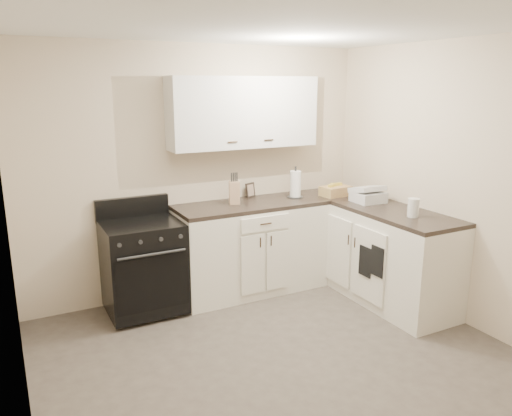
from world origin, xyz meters
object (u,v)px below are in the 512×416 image
stove (143,266)px  wicker_basket (336,191)px  paper_towel (295,184)px  countertop_grill (368,197)px  knife_block (234,193)px

stove → wicker_basket: wicker_basket is taller
stove → wicker_basket: 2.18m
paper_towel → wicker_basket: paper_towel is taller
stove → paper_towel: (1.68, 0.04, 0.62)m
countertop_grill → wicker_basket: bearing=107.5°
stove → countertop_grill: (2.22, -0.49, 0.53)m
paper_towel → countertop_grill: size_ratio=0.97×
knife_block → wicker_basket: bearing=12.0°
knife_block → countertop_grill: (1.25, -0.56, -0.06)m
paper_towel → wicker_basket: size_ratio=0.91×
knife_block → stove: bearing=-156.1°
paper_towel → countertop_grill: paper_towel is taller
knife_block → countertop_grill: bearing=-4.2°
stove → knife_block: bearing=3.9°
stove → paper_towel: paper_towel is taller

